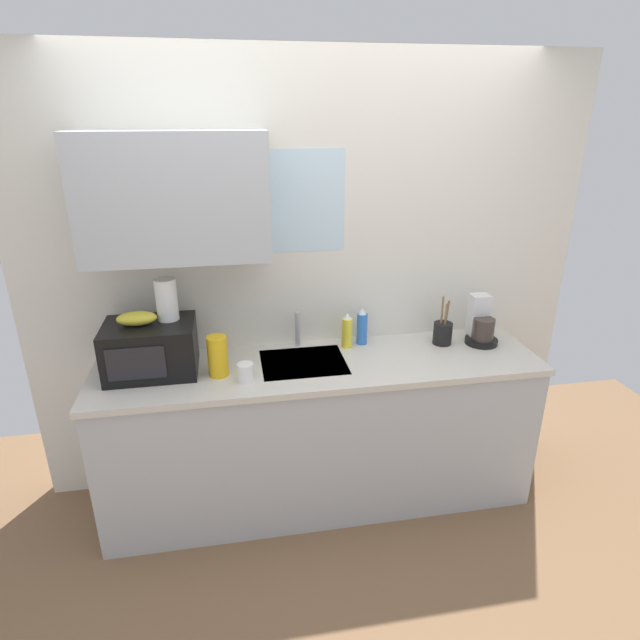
{
  "coord_description": "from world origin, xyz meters",
  "views": [
    {
      "loc": [
        -0.46,
        -2.54,
        2.18
      ],
      "look_at": [
        0.0,
        0.0,
        1.15
      ],
      "focal_mm": 29.43,
      "sensor_mm": 36.0,
      "label": 1
    }
  ],
  "objects_px": {
    "microwave": "(151,348)",
    "dish_soap_bottle_yellow": "(347,331)",
    "banana_bunch": "(137,318)",
    "cereal_canister": "(218,356)",
    "paper_towel_roll": "(167,299)",
    "coffee_maker": "(481,325)",
    "dish_soap_bottle_blue": "(362,327)",
    "mug_white": "(246,372)",
    "utensil_crock": "(443,332)"
  },
  "relations": [
    {
      "from": "microwave",
      "to": "dish_soap_bottle_yellow",
      "type": "bearing_deg",
      "value": 6.75
    },
    {
      "from": "banana_bunch",
      "to": "cereal_canister",
      "type": "bearing_deg",
      "value": -14.38
    },
    {
      "from": "paper_towel_roll",
      "to": "coffee_maker",
      "type": "height_order",
      "value": "paper_towel_roll"
    },
    {
      "from": "microwave",
      "to": "banana_bunch",
      "type": "distance_m",
      "value": 0.18
    },
    {
      "from": "coffee_maker",
      "to": "dish_soap_bottle_yellow",
      "type": "xyz_separation_m",
      "value": [
        -0.79,
        0.07,
        -0.01
      ]
    },
    {
      "from": "banana_bunch",
      "to": "paper_towel_roll",
      "type": "bearing_deg",
      "value": 18.43
    },
    {
      "from": "microwave",
      "to": "cereal_canister",
      "type": "xyz_separation_m",
      "value": [
        0.34,
        -0.1,
        -0.03
      ]
    },
    {
      "from": "microwave",
      "to": "banana_bunch",
      "type": "bearing_deg",
      "value": 178.2
    },
    {
      "from": "dish_soap_bottle_blue",
      "to": "mug_white",
      "type": "relative_size",
      "value": 2.34
    },
    {
      "from": "dish_soap_bottle_yellow",
      "to": "utensil_crock",
      "type": "distance_m",
      "value": 0.57
    },
    {
      "from": "banana_bunch",
      "to": "dish_soap_bottle_yellow",
      "type": "xyz_separation_m",
      "value": [
        1.13,
        0.13,
        -0.21
      ]
    },
    {
      "from": "dish_soap_bottle_blue",
      "to": "mug_white",
      "type": "height_order",
      "value": "dish_soap_bottle_blue"
    },
    {
      "from": "dish_soap_bottle_blue",
      "to": "utensil_crock",
      "type": "relative_size",
      "value": 0.75
    },
    {
      "from": "dish_soap_bottle_blue",
      "to": "utensil_crock",
      "type": "height_order",
      "value": "utensil_crock"
    },
    {
      "from": "coffee_maker",
      "to": "utensil_crock",
      "type": "bearing_deg",
      "value": 177.14
    },
    {
      "from": "microwave",
      "to": "coffee_maker",
      "type": "distance_m",
      "value": 1.87
    },
    {
      "from": "microwave",
      "to": "dish_soap_bottle_yellow",
      "type": "height_order",
      "value": "microwave"
    },
    {
      "from": "banana_bunch",
      "to": "microwave",
      "type": "bearing_deg",
      "value": -1.8
    },
    {
      "from": "utensil_crock",
      "to": "microwave",
      "type": "bearing_deg",
      "value": -177.51
    },
    {
      "from": "banana_bunch",
      "to": "paper_towel_roll",
      "type": "xyz_separation_m",
      "value": [
        0.15,
        0.05,
        0.08
      ]
    },
    {
      "from": "banana_bunch",
      "to": "cereal_canister",
      "type": "height_order",
      "value": "banana_bunch"
    },
    {
      "from": "cereal_canister",
      "to": "mug_white",
      "type": "bearing_deg",
      "value": -33.6
    },
    {
      "from": "microwave",
      "to": "dish_soap_bottle_blue",
      "type": "height_order",
      "value": "microwave"
    },
    {
      "from": "paper_towel_roll",
      "to": "utensil_crock",
      "type": "distance_m",
      "value": 1.57
    },
    {
      "from": "utensil_crock",
      "to": "mug_white",
      "type": "bearing_deg",
      "value": -167.42
    },
    {
      "from": "paper_towel_roll",
      "to": "coffee_maker",
      "type": "xyz_separation_m",
      "value": [
        1.77,
        0.01,
        -0.28
      ]
    },
    {
      "from": "dish_soap_bottle_blue",
      "to": "mug_white",
      "type": "xyz_separation_m",
      "value": [
        -0.7,
        -0.34,
        -0.06
      ]
    },
    {
      "from": "dish_soap_bottle_yellow",
      "to": "microwave",
      "type": "bearing_deg",
      "value": -173.25
    },
    {
      "from": "paper_towel_roll",
      "to": "utensil_crock",
      "type": "xyz_separation_m",
      "value": [
        1.54,
        0.02,
        -0.31
      ]
    },
    {
      "from": "cereal_canister",
      "to": "utensil_crock",
      "type": "relative_size",
      "value": 0.73
    },
    {
      "from": "dish_soap_bottle_blue",
      "to": "cereal_canister",
      "type": "height_order",
      "value": "dish_soap_bottle_blue"
    },
    {
      "from": "paper_towel_roll",
      "to": "coffee_maker",
      "type": "bearing_deg",
      "value": 0.27
    },
    {
      "from": "coffee_maker",
      "to": "mug_white",
      "type": "bearing_deg",
      "value": -169.9
    },
    {
      "from": "banana_bunch",
      "to": "mug_white",
      "type": "height_order",
      "value": "banana_bunch"
    },
    {
      "from": "dish_soap_bottle_yellow",
      "to": "utensil_crock",
      "type": "relative_size",
      "value": 0.71
    },
    {
      "from": "paper_towel_roll",
      "to": "cereal_canister",
      "type": "xyz_separation_m",
      "value": [
        0.24,
        -0.15,
        -0.27
      ]
    },
    {
      "from": "dish_soap_bottle_blue",
      "to": "mug_white",
      "type": "bearing_deg",
      "value": -153.68
    },
    {
      "from": "cereal_canister",
      "to": "utensil_crock",
      "type": "distance_m",
      "value": 1.31
    },
    {
      "from": "dish_soap_bottle_blue",
      "to": "mug_white",
      "type": "distance_m",
      "value": 0.78
    },
    {
      "from": "microwave",
      "to": "dish_soap_bottle_yellow",
      "type": "xyz_separation_m",
      "value": [
        1.08,
        0.13,
        -0.04
      ]
    },
    {
      "from": "dish_soap_bottle_yellow",
      "to": "cereal_canister",
      "type": "height_order",
      "value": "cereal_canister"
    },
    {
      "from": "coffee_maker",
      "to": "cereal_canister",
      "type": "bearing_deg",
      "value": -174.09
    },
    {
      "from": "microwave",
      "to": "mug_white",
      "type": "relative_size",
      "value": 4.84
    },
    {
      "from": "mug_white",
      "to": "utensil_crock",
      "type": "relative_size",
      "value": 0.32
    },
    {
      "from": "banana_bunch",
      "to": "mug_white",
      "type": "bearing_deg",
      "value": -19.88
    },
    {
      "from": "coffee_maker",
      "to": "cereal_canister",
      "type": "relative_size",
      "value": 1.3
    },
    {
      "from": "dish_soap_bottle_yellow",
      "to": "dish_soap_bottle_blue",
      "type": "distance_m",
      "value": 0.1
    },
    {
      "from": "microwave",
      "to": "cereal_canister",
      "type": "bearing_deg",
      "value": -16.13
    },
    {
      "from": "dish_soap_bottle_yellow",
      "to": "paper_towel_roll",
      "type": "bearing_deg",
      "value": -175.56
    },
    {
      "from": "banana_bunch",
      "to": "coffee_maker",
      "type": "relative_size",
      "value": 0.71
    }
  ]
}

